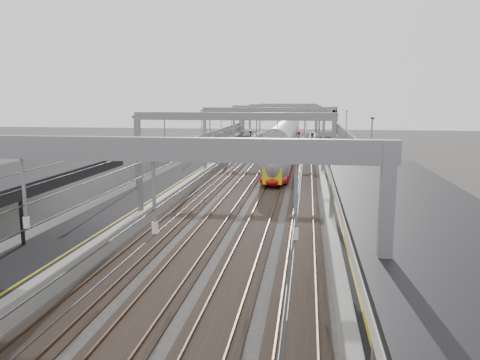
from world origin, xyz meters
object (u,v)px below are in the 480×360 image
(overbridge, at_px, (288,114))
(signal_green, at_px, (250,135))
(train, at_px, (285,144))
(bench, at_px, (400,294))

(overbridge, relative_size, signal_green, 6.33)
(overbridge, relative_size, train, 0.42)
(bench, distance_m, signal_green, 65.74)
(signal_green, bearing_deg, train, -63.90)
(overbridge, distance_m, signal_green, 27.23)
(bench, bearing_deg, overbridge, 95.11)
(overbridge, height_order, train, overbridge)
(train, xyz_separation_m, signal_green, (-6.70, 13.67, 0.22))
(train, distance_m, bench, 51.13)
(bench, xyz_separation_m, signal_green, (-13.33, 64.37, 0.88))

